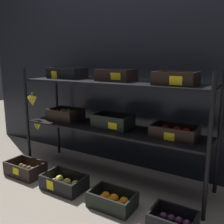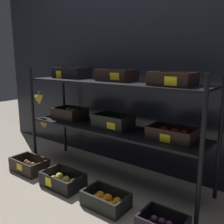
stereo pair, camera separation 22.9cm
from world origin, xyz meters
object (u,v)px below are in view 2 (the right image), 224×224
(crate_ground_apple_gold, at_px, (63,181))
(crate_ground_orange, at_px, (106,201))
(crate_ground_kiwi, at_px, (29,166))
(display_rack, at_px, (110,106))

(crate_ground_apple_gold, height_order, crate_ground_orange, crate_ground_apple_gold)
(crate_ground_kiwi, height_order, crate_ground_apple_gold, crate_ground_kiwi)
(crate_ground_kiwi, bearing_deg, crate_ground_apple_gold, -0.68)
(crate_ground_kiwi, xyz_separation_m, crate_ground_apple_gold, (0.51, -0.01, -0.00))
(crate_ground_orange, bearing_deg, display_rack, 124.13)
(crate_ground_kiwi, height_order, crate_ground_orange, crate_ground_kiwi)
(crate_ground_apple_gold, bearing_deg, crate_ground_orange, -1.45)
(display_rack, bearing_deg, crate_ground_orange, -55.87)
(display_rack, distance_m, crate_ground_kiwi, 1.05)
(display_rack, height_order, crate_ground_orange, display_rack)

